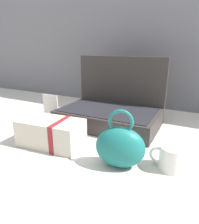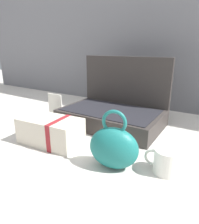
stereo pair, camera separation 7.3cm
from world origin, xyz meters
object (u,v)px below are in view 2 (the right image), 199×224
at_px(cream_toiletry_bag, 51,131).
at_px(coffee_mug, 166,161).
at_px(info_card_left, 55,106).
at_px(open_suitcase, 114,110).
at_px(teal_pouch_handbag, 114,147).

xyz_separation_m(cream_toiletry_bag, coffee_mug, (0.46, 0.04, -0.01)).
bearing_deg(cream_toiletry_bag, info_card_left, 130.74).
height_order(open_suitcase, cream_toiletry_bag, open_suitcase).
bearing_deg(coffee_mug, info_card_left, 163.70).
distance_m(open_suitcase, info_card_left, 0.33).
bearing_deg(teal_pouch_handbag, cream_toiletry_bag, 175.96).
relative_size(coffee_mug, info_card_left, 0.82).
height_order(teal_pouch_handbag, info_card_left, teal_pouch_handbag).
height_order(open_suitcase, coffee_mug, open_suitcase).
xyz_separation_m(open_suitcase, cream_toiletry_bag, (-0.11, -0.34, -0.02)).
xyz_separation_m(coffee_mug, info_card_left, (-0.66, 0.19, 0.03)).
distance_m(open_suitcase, teal_pouch_handbag, 0.41).
xyz_separation_m(teal_pouch_handbag, info_card_left, (-0.51, 0.26, -0.00)).
relative_size(teal_pouch_handbag, info_card_left, 1.44).
height_order(coffee_mug, info_card_left, info_card_left).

